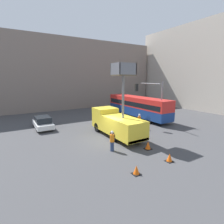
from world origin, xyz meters
TOP-DOWN VIEW (x-y plane):
  - ground_plane at (0.00, 0.00)m, footprint 120.00×120.00m
  - building_backdrop_far at (0.00, 24.22)m, footprint 44.00×10.00m
  - building_backdrop_side at (27.63, 6.54)m, footprint 10.00×28.00m
  - utility_truck at (1.42, 0.71)m, footprint 2.42×7.28m
  - city_bus at (9.18, 6.69)m, footprint 2.48×12.50m
  - traffic_light_pole at (7.89, 2.09)m, footprint 4.18×3.92m
  - road_worker_near_truck at (-0.99, -2.47)m, footprint 0.38×0.38m
  - road_worker_directing at (5.32, 1.55)m, footprint 0.38×0.38m
  - traffic_cone_near_truck at (-1.57, -6.45)m, footprint 0.53×0.53m
  - traffic_cone_mid_road at (1.66, -6.34)m, footprint 0.54×0.54m
  - traffic_cone_far_side at (1.90, -3.77)m, footprint 0.60×0.60m
  - parked_car_curbside at (-4.78, 7.69)m, footprint 1.87×4.44m

SIDE VIEW (x-z plane):
  - ground_plane at x=0.00m, z-range 0.00..0.00m
  - traffic_cone_near_truck at x=-1.57m, z-range -0.02..0.58m
  - traffic_cone_mid_road at x=1.66m, z-range -0.02..0.60m
  - traffic_cone_far_side at x=1.90m, z-range -0.02..0.67m
  - parked_car_curbside at x=-4.78m, z-range 0.00..1.53m
  - road_worker_near_truck at x=-0.99m, z-range 0.00..1.78m
  - road_worker_directing at x=5.32m, z-range 0.00..1.85m
  - utility_truck at x=1.42m, z-range -2.19..5.30m
  - city_bus at x=9.18m, z-range 0.29..3.55m
  - traffic_light_pole at x=7.89m, z-range 1.08..6.83m
  - building_backdrop_far at x=0.00m, z-range 0.00..13.85m
  - building_backdrop_side at x=27.63m, z-range 0.00..16.50m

